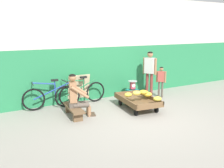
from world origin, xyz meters
TOP-DOWN VIEW (x-y plane):
  - ground_plane at (0.00, 0.00)m, footprint 80.00×80.00m
  - back_wall at (0.00, 2.62)m, footprint 16.00×0.30m
  - banana_cart at (0.37, 0.95)m, footprint 0.99×1.52m
  - banana_pile at (0.43, 0.78)m, footprint 0.82×0.94m
  - low_bench at (-1.47, 1.24)m, footprint 0.39×1.12m
  - vendor_seated at (-1.38, 1.21)m, footprint 0.73×0.58m
  - plastic_crate at (0.86, 1.94)m, footprint 0.36×0.28m
  - weighing_scale at (0.86, 1.94)m, footprint 0.30×0.30m
  - bicycle_near_left at (-1.77, 2.18)m, footprint 1.66×0.48m
  - bicycle_far_left at (-0.88, 2.17)m, footprint 1.66×0.48m
  - sign_board at (-0.85, 2.41)m, footprint 0.70×0.21m
  - customer_adult at (1.52, 1.91)m, footprint 0.33×0.44m
  - customer_child at (1.77, 1.59)m, footprint 0.25×0.25m
  - shopping_bag at (0.84, 1.59)m, footprint 0.18×0.12m

SIDE VIEW (x-z plane):
  - ground_plane at x=0.00m, z-range 0.00..0.00m
  - shopping_bag at x=0.84m, z-range 0.00..0.24m
  - plastic_crate at x=0.86m, z-range 0.00..0.30m
  - low_bench at x=-1.47m, z-range 0.06..0.33m
  - banana_cart at x=0.37m, z-range 0.06..0.42m
  - bicycle_near_left at x=-1.77m, z-range -0.08..0.78m
  - bicycle_far_left at x=-0.88m, z-range -0.08..0.78m
  - sign_board at x=-0.85m, z-range 0.00..0.88m
  - weighing_scale at x=0.86m, z-range 0.31..0.60m
  - banana_pile at x=0.43m, z-range 0.34..0.59m
  - vendor_seated at x=-1.38m, z-range 0.00..1.14m
  - customer_child at x=1.77m, z-range 0.12..1.16m
  - customer_adult at x=1.52m, z-range 0.19..1.72m
  - back_wall at x=0.00m, z-range 0.00..3.32m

